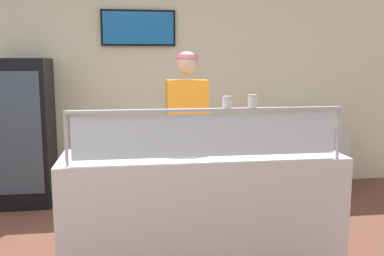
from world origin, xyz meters
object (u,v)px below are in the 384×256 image
Objects in this scene: worker_figure at (188,133)px; drink_fridge at (23,132)px; pizza_tray at (185,151)px; parmesan_shaker at (227,103)px; pizza_box_stack at (315,122)px; pepper_flake_shaker at (252,102)px; pizza_server at (179,149)px.

drink_fridge is at bearing 145.13° from worker_figure.
pizza_tray is 5.10× the size of parmesan_shaker.
pizza_tray is 0.86× the size of pizza_box_stack.
pepper_flake_shaker is 0.18× the size of pizza_box_stack.
worker_figure is at bearing -34.87° from drink_fridge.
drink_fridge is (-1.92, 2.19, -0.53)m from parmesan_shaker.
pizza_box_stack is (3.56, -0.04, 0.05)m from drink_fridge.
parmesan_shaker is at bearing -48.65° from drink_fridge.
parmesan_shaker is 0.05× the size of drink_fridge.
pizza_box_stack is (1.45, 2.14, -0.48)m from pepper_flake_shaker.
pizza_server is at bearing 135.54° from parmesan_shaker.
pizza_server is 0.58m from parmesan_shaker.
pizza_tray is 0.64m from worker_figure.
drink_fridge reaches higher than pepper_flake_shaker.
pizza_tray is at bearing -136.23° from pizza_box_stack.
worker_figure is 1.03× the size of drink_fridge.
pizza_box_stack is (1.64, 2.14, -0.48)m from parmesan_shaker.
pizza_box_stack is (1.95, 1.84, -0.09)m from pizza_server.
drink_fridge is 3.33× the size of pizza_box_stack.
pizza_server is at bearing -103.39° from worker_figure.
pizza_server is at bearing 148.54° from pepper_flake_shaker.
parmesan_shaker is at bearing -47.21° from pizza_server.
worker_figure reaches higher than pizza_box_stack.
pizza_box_stack is at bearing 40.64° from pizza_server.
pepper_flake_shaker is (0.45, -0.32, 0.41)m from pizza_tray.
pizza_tray is 0.25× the size of worker_figure.
parmesan_shaker is 0.17× the size of pizza_box_stack.
pepper_flake_shaker is at bearing -35.70° from pizza_tray.
worker_figure is (0.15, 0.65, 0.02)m from pizza_server.
pizza_tray is 4.66× the size of pepper_flake_shaker.
parmesan_shaker is 2.96m from drink_fridge.
pizza_server is 0.67m from worker_figure.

